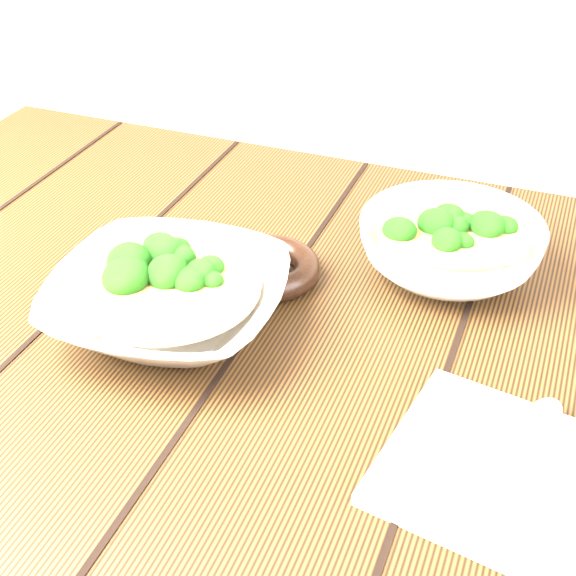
{
  "coord_description": "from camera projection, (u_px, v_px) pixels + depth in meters",
  "views": [
    {
      "loc": [
        0.25,
        -0.6,
        1.25
      ],
      "look_at": [
        0.01,
        0.0,
        0.8
      ],
      "focal_mm": 50.0,
      "sensor_mm": 36.0,
      "label": 1
    }
  ],
  "objects": [
    {
      "name": "napkin",
      "position": [
        519.0,
        480.0,
        0.65
      ],
      "size": [
        0.24,
        0.21,
        0.01
      ],
      "primitive_type": "cube",
      "rotation": [
        0.0,
        0.0,
        -0.17
      ],
      "color": "beige",
      "rests_on": "table"
    },
    {
      "name": "table",
      "position": [
        276.0,
        412.0,
        0.89
      ],
      "size": [
        1.2,
        0.8,
        0.75
      ],
      "color": "#3A2510",
      "rests_on": "ground"
    },
    {
      "name": "spoon_left",
      "position": [
        526.0,
        437.0,
        0.67
      ],
      "size": [
        0.07,
        0.17,
        0.01
      ],
      "color": "#A29E8F",
      "rests_on": "napkin"
    },
    {
      "name": "soup_bowl_front",
      "position": [
        168.0,
        299.0,
        0.81
      ],
      "size": [
        0.26,
        0.26,
        0.07
      ],
      "color": "silver",
      "rests_on": "table"
    },
    {
      "name": "soup_bowl_back",
      "position": [
        450.0,
        246.0,
        0.89
      ],
      "size": [
        0.2,
        0.2,
        0.07
      ],
      "color": "silver",
      "rests_on": "table"
    },
    {
      "name": "trivet",
      "position": [
        269.0,
        268.0,
        0.89
      ],
      "size": [
        0.15,
        0.15,
        0.03
      ],
      "primitive_type": "torus",
      "rotation": [
        0.0,
        0.0,
        0.33
      ],
      "color": "black",
      "rests_on": "table"
    }
  ]
}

